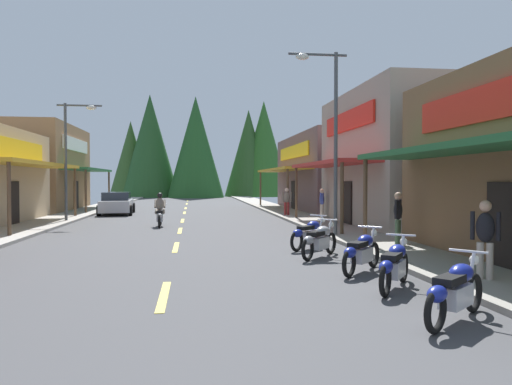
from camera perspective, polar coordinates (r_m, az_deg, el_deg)
The scene contains 21 objects.
ground at distance 24.30m, azimuth -8.73°, elevation -3.75°, with size 10.85×78.07×0.10m, color #424244.
sidewalk_left at distance 25.30m, azimuth -23.82°, elevation -3.40°, with size 2.30×78.07×0.12m, color #9E9991.
sidewalk_right at distance 25.02m, azimuth 6.52°, elevation -3.34°, with size 2.30×78.07×0.12m, color gray.
centerline_dashes at distance 26.56m, azimuth -8.63°, elevation -3.19°, with size 0.16×51.36×0.01m.
storefront_left_far at distance 37.62m, azimuth -25.72°, elevation 2.59°, with size 8.86×9.92×5.98m.
storefront_right_middle at distance 24.22m, azimuth 18.79°, elevation 3.73°, with size 8.89×9.46×6.28m.
storefront_right_far at distance 35.50m, azimuth 9.54°, elevation 2.29°, with size 8.27×13.26×5.36m.
streetlamp_left at distance 26.23m, azimuth -20.80°, elevation 5.31°, with size 2.20×0.30×6.03m.
streetlamp_right at distance 18.31m, azimuth 8.42°, elevation 8.60°, with size 2.20×0.30×6.88m.
motorcycle_parked_right_0 at distance 7.96m, azimuth 22.43°, elevation -10.62°, with size 1.71×1.44×1.04m.
motorcycle_parked_right_1 at distance 9.92m, azimuth 16.02°, elevation -8.18°, with size 1.35×1.78×1.04m.
motorcycle_parked_right_2 at distance 11.52m, azimuth 12.33°, elevation -6.82°, with size 1.49×1.67×1.04m.
motorcycle_parked_right_3 at distance 13.53m, azimuth 7.48°, elevation -5.57°, with size 1.45×1.71×1.04m.
motorcycle_parked_right_4 at distance 15.17m, azimuth 6.33°, elevation -4.81°, with size 1.60×1.57×1.04m.
rider_cruising_lead at distance 22.85m, azimuth -11.27°, elevation -2.31°, with size 0.60×2.14×1.57m.
pedestrian_by_shop at distance 28.25m, azimuth 3.64°, elevation -0.90°, with size 0.53×0.38×1.70m.
pedestrian_browsing at distance 10.94m, azimuth 25.40°, elevation -4.63°, with size 0.47×0.42×1.73m.
pedestrian_waiting at distance 16.01m, azimuth 16.41°, elevation -2.59°, with size 0.43×0.46×1.76m.
pedestrian_strolling at distance 26.09m, azimuth 7.76°, elevation -1.12°, with size 0.26×0.57×1.69m.
parked_car_curbside at distance 31.77m, azimuth -16.09°, elevation -1.24°, with size 2.27×4.40×1.40m.
treeline_backdrop at distance 63.74m, azimuth -6.28°, elevation 5.07°, with size 23.88×10.27×13.26m.
Camera 1 is at (0.53, -0.16, 2.13)m, focal length 33.93 mm.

